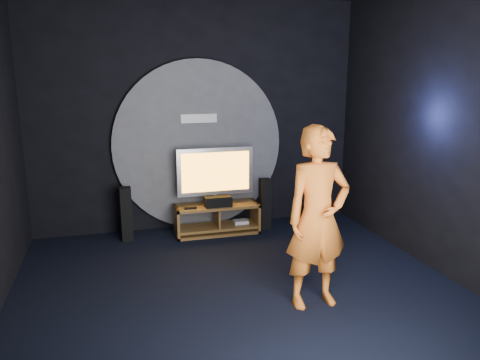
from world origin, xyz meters
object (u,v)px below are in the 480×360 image
object	(u,v)px
tv	(215,173)
subwoofer	(311,215)
media_console	(217,221)
tower_speaker_left	(126,214)
tower_speaker_right	(265,204)
player	(318,218)

from	to	relation	value
tv	subwoofer	bearing A→B (deg)	-6.23
subwoofer	media_console	bearing A→B (deg)	176.29
tv	tower_speaker_left	distance (m)	1.43
subwoofer	tower_speaker_right	bearing A→B (deg)	170.36
media_console	subwoofer	bearing A→B (deg)	-3.71
tower_speaker_right	media_console	bearing A→B (deg)	-178.05
media_console	tower_speaker_right	world-z (taller)	tower_speaker_right
media_console	tv	distance (m)	0.73
subwoofer	player	xyz separation A→B (m)	(-1.00, -2.36, 0.77)
tv	tower_speaker_left	size ratio (longest dim) A/B	1.46
tower_speaker_left	tower_speaker_right	bearing A→B (deg)	-0.62
tower_speaker_left	player	distance (m)	3.15
tower_speaker_left	subwoofer	world-z (taller)	tower_speaker_left
tower_speaker_right	subwoofer	bearing A→B (deg)	-9.64
subwoofer	player	world-z (taller)	player
player	tower_speaker_left	bearing A→B (deg)	123.30
tower_speaker_right	subwoofer	world-z (taller)	tower_speaker_right
tv	subwoofer	xyz separation A→B (m)	(1.51, -0.16, -0.74)
tower_speaker_right	player	bearing A→B (deg)	-96.21
media_console	player	xyz separation A→B (m)	(0.50, -2.45, 0.75)
tower_speaker_left	player	size ratio (longest dim) A/B	0.42
tv	tower_speaker_right	xyz separation A→B (m)	(0.78, -0.04, -0.52)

